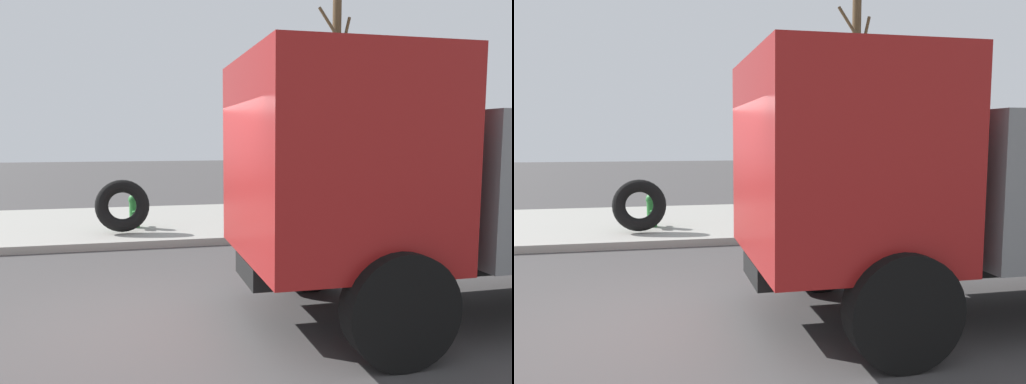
% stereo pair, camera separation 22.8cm
% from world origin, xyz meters
% --- Properties ---
extents(ground_plane, '(80.00, 80.00, 0.00)m').
position_xyz_m(ground_plane, '(0.00, 0.00, 0.00)').
color(ground_plane, '#423F3F').
extents(sidewalk_curb, '(36.00, 5.00, 0.15)m').
position_xyz_m(sidewalk_curb, '(0.00, 6.50, 0.07)').
color(sidewalk_curb, '#99968E').
rests_on(sidewalk_curb, ground).
extents(fire_hydrant, '(0.25, 0.57, 0.74)m').
position_xyz_m(fire_hydrant, '(-0.42, 5.57, 0.54)').
color(fire_hydrant, '#2D8438').
rests_on(fire_hydrant, sidewalk_curb).
extents(loose_tire, '(1.13, 0.66, 1.13)m').
position_xyz_m(loose_tire, '(-0.65, 5.00, 0.71)').
color(loose_tire, black).
rests_on(loose_tire, sidewalk_curb).
extents(stop_sign, '(0.76, 0.08, 2.29)m').
position_xyz_m(stop_sign, '(2.02, 4.47, 1.74)').
color(stop_sign, gray).
rests_on(stop_sign, sidewalk_curb).
extents(dump_truck_gray, '(7.04, 2.89, 3.00)m').
position_xyz_m(dump_truck_gray, '(4.13, -0.36, 1.61)').
color(dump_truck_gray, slate).
rests_on(dump_truck_gray, ground).
extents(bare_tree, '(1.31, 1.39, 5.89)m').
position_xyz_m(bare_tree, '(5.17, 7.92, 3.25)').
color(bare_tree, '#4C3823').
rests_on(bare_tree, sidewalk_curb).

